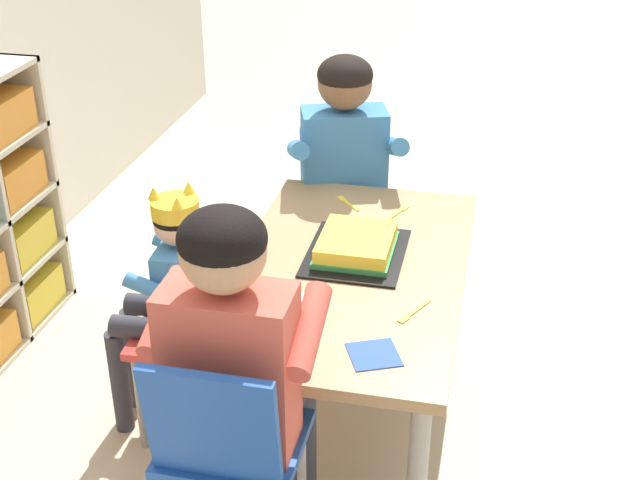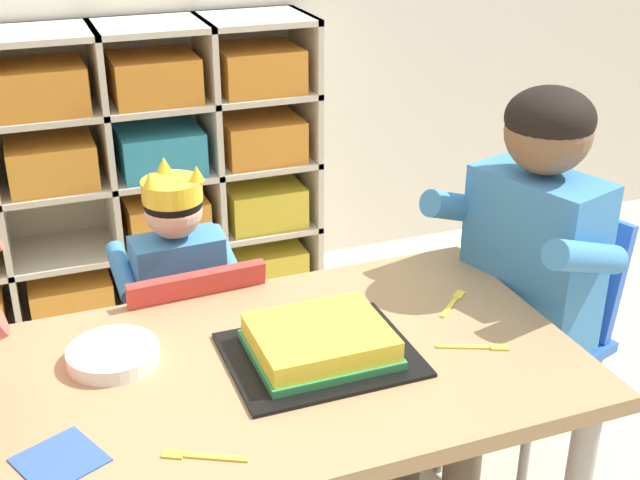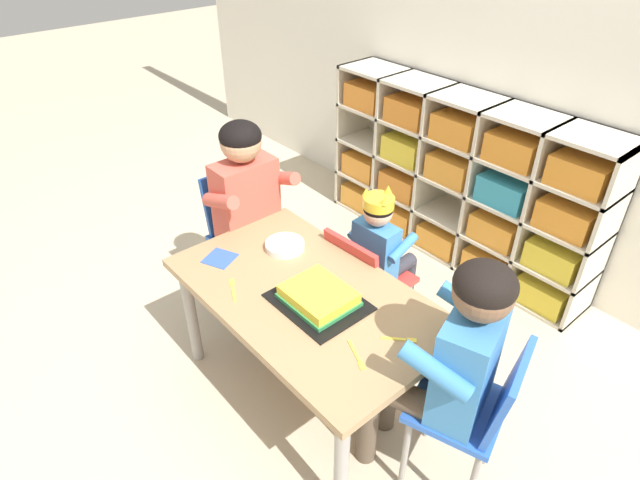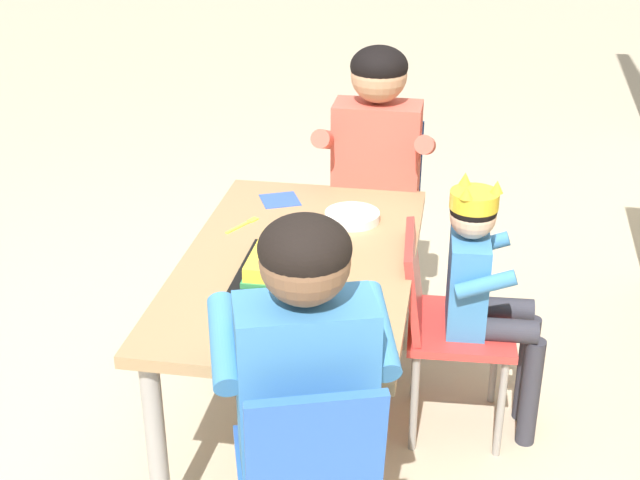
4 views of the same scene
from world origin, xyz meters
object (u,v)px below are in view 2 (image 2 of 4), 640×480
at_px(child_with_crown, 175,281).
at_px(paper_plate_stack, 113,355).
at_px(fork_beside_plate_stack, 453,302).
at_px(fork_near_cake_tray, 199,456).
at_px(fork_by_napkin, 477,347).
at_px(birthday_cake_on_tray, 320,344).
at_px(guest_at_table_side, 517,264).
at_px(activity_table, 280,395).
at_px(classroom_chair_guest_side, 539,325).
at_px(classroom_chair_blue, 191,350).

bearing_deg(child_with_crown, paper_plate_stack, 61.27).
xyz_separation_m(child_with_crown, fork_beside_plate_stack, (0.52, -0.45, 0.07)).
height_order(fork_near_cake_tray, fork_beside_plate_stack, same).
height_order(paper_plate_stack, fork_by_napkin, paper_plate_stack).
xyz_separation_m(birthday_cake_on_tray, fork_beside_plate_stack, (0.35, 0.09, -0.02)).
height_order(guest_at_table_side, fork_by_napkin, guest_at_table_side).
height_order(guest_at_table_side, paper_plate_stack, guest_at_table_side).
distance_m(guest_at_table_side, birthday_cake_on_tray, 0.54).
bearing_deg(fork_beside_plate_stack, fork_by_napkin, 33.87).
relative_size(birthday_cake_on_tray, fork_near_cake_tray, 2.69).
xyz_separation_m(child_with_crown, guest_at_table_side, (0.70, -0.41, 0.11)).
distance_m(activity_table, classroom_chair_guest_side, 0.74).
bearing_deg(child_with_crown, guest_at_table_side, 146.71).
bearing_deg(activity_table, paper_plate_stack, 157.89).
bearing_deg(classroom_chair_guest_side, classroom_chair_blue, -126.34).
xyz_separation_m(classroom_chair_blue, child_with_crown, (-0.01, 0.11, 0.14)).
xyz_separation_m(classroom_chair_blue, fork_near_cake_tray, (-0.12, -0.64, 0.21)).
relative_size(classroom_chair_blue, fork_beside_plate_stack, 6.25).
xyz_separation_m(activity_table, fork_by_napkin, (0.38, -0.09, 0.08)).
distance_m(child_with_crown, fork_beside_plate_stack, 0.69).
bearing_deg(classroom_chair_guest_side, activity_table, -95.35).
height_order(classroom_chair_guest_side, fork_near_cake_tray, classroom_chair_guest_side).
xyz_separation_m(activity_table, paper_plate_stack, (-0.29, 0.12, 0.09)).
bearing_deg(birthday_cake_on_tray, fork_beside_plate_stack, 15.26).
relative_size(activity_table, classroom_chair_guest_side, 1.60).
bearing_deg(fork_beside_plate_stack, fork_near_cake_tray, -16.35).
xyz_separation_m(classroom_chair_guest_side, fork_beside_plate_stack, (-0.29, -0.07, 0.16)).
relative_size(classroom_chair_blue, guest_at_table_side, 0.63).
bearing_deg(guest_at_table_side, activity_table, -96.35).
relative_size(guest_at_table_side, fork_beside_plate_stack, 9.92).
bearing_deg(fork_beside_plate_stack, birthday_cake_on_tray, -26.54).
height_order(birthday_cake_on_tray, paper_plate_stack, birthday_cake_on_tray).
distance_m(paper_plate_stack, fork_by_napkin, 0.71).
height_order(classroom_chair_blue, child_with_crown, child_with_crown).
xyz_separation_m(child_with_crown, fork_by_napkin, (0.47, -0.62, 0.07)).
xyz_separation_m(guest_at_table_side, fork_beside_plate_stack, (-0.18, -0.04, -0.04)).
bearing_deg(classroom_chair_guest_side, fork_beside_plate_stack, -93.74).
bearing_deg(fork_near_cake_tray, classroom_chair_blue, 107.04).
relative_size(classroom_chair_guest_side, birthday_cake_on_tray, 2.01).
bearing_deg(fork_by_napkin, birthday_cake_on_tray, 7.05).
distance_m(birthday_cake_on_tray, fork_near_cake_tray, 0.36).
bearing_deg(classroom_chair_blue, paper_plate_stack, 53.11).
relative_size(classroom_chair_guest_side, fork_beside_plate_stack, 6.89).
xyz_separation_m(classroom_chair_blue, birthday_cake_on_tray, (0.17, -0.43, 0.23)).
xyz_separation_m(fork_near_cake_tray, fork_beside_plate_stack, (0.63, 0.30, 0.00)).
bearing_deg(paper_plate_stack, birthday_cake_on_tray, -18.39).
relative_size(classroom_chair_guest_side, fork_by_napkin, 5.24).
relative_size(classroom_chair_blue, birthday_cake_on_tray, 1.83).
bearing_deg(guest_at_table_side, fork_near_cake_tray, -85.53).
bearing_deg(fork_near_cake_tray, classroom_chair_guest_side, 49.77).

